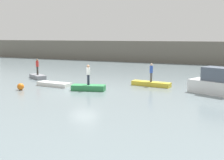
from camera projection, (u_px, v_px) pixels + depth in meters
ground_plane at (84, 91)px, 25.89m from camera, size 120.00×120.00×0.00m
embankment_wall at (166, 52)px, 52.51m from camera, size 80.00×1.20×3.98m
motorboat at (223, 85)px, 23.86m from camera, size 6.22×4.10×2.27m
rowboat_grey at (38, 77)px, 33.30m from camera, size 2.85×2.29×0.44m
rowboat_white at (54, 84)px, 28.19m from camera, size 3.55×1.34×0.38m
rowboat_green at (88, 88)px, 25.96m from camera, size 3.19×1.87×0.50m
rowboat_yellow at (151, 84)px, 28.22m from camera, size 3.96×1.36×0.43m
person_blue_shirt at (151, 72)px, 28.03m from camera, size 0.32×0.32×1.79m
person_white_shirt at (88, 74)px, 25.76m from camera, size 0.32×0.32×1.83m
person_red_shirt at (37, 66)px, 33.11m from camera, size 0.32×0.32×1.82m
mooring_buoy at (21, 87)px, 26.14m from camera, size 0.62×0.62×0.62m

